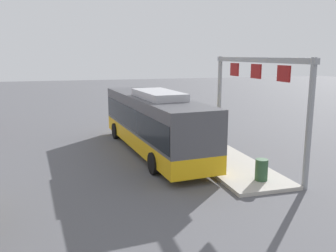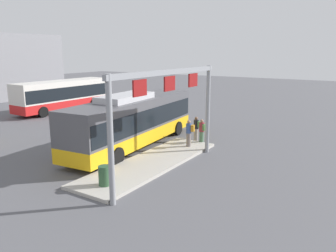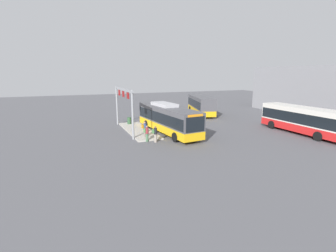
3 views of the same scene
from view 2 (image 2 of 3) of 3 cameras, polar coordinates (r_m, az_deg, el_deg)
The scene contains 9 objects.
ground_plane at distance 21.69m, azimuth -5.76°, elevation -3.44°, with size 120.00×120.00×0.00m, color #56565B.
platform_curb at distance 18.26m, azimuth -2.77°, elevation -6.25°, with size 10.00×2.80×0.16m, color #B2ADA3.
bus_main at distance 21.26m, azimuth -5.88°, elevation 1.26°, with size 11.70×3.58×3.46m.
bus_background_left at distance 35.76m, azimuth -17.54°, elevation 5.32°, with size 10.40×2.82×3.10m.
person_boarding at distance 22.73m, azimuth 4.90°, elevation -0.35°, with size 0.34×0.52×1.67m.
person_waiting_near at distance 21.92m, azimuth 5.84°, elevation -0.86°, with size 0.41×0.57×1.67m.
person_waiting_mid at distance 20.79m, azimuth 3.65°, elevation -1.12°, with size 0.42×0.58×1.67m.
platform_sign_gantry at distance 16.05m, azimuth 0.26°, elevation 4.55°, with size 8.86×0.24×5.20m.
trash_bin at distance 15.18m, azimuth -10.84°, elevation -8.35°, with size 0.52×0.52×0.90m, color #2D5133.
Camera 2 is at (-16.28, -13.02, 6.00)m, focal length 35.59 mm.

